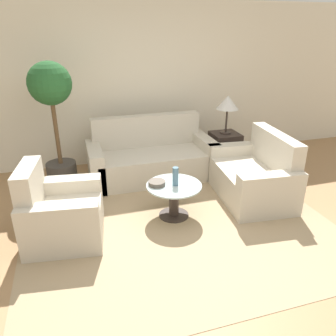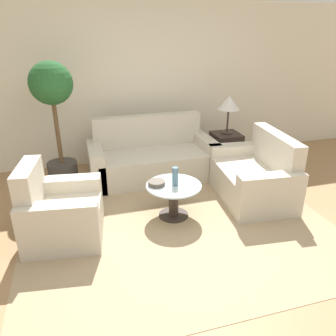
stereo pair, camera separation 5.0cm
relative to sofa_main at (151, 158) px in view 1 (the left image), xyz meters
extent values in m
plane|color=#9E754C|center=(-0.08, -2.03, -0.29)|extent=(14.00, 14.00, 0.00)
cube|color=beige|center=(-0.08, 0.81, 1.01)|extent=(10.00, 0.06, 2.60)
cube|color=tan|center=(-0.03, -1.29, -0.28)|extent=(3.57, 3.40, 0.01)
cube|color=beige|center=(0.00, -0.09, -0.08)|extent=(1.72, 0.87, 0.42)
cube|color=beige|center=(0.00, 0.26, 0.17)|extent=(1.72, 0.18, 0.92)
cube|color=beige|center=(-0.86, -0.09, 0.00)|extent=(0.20, 0.87, 0.58)
cube|color=beige|center=(0.86, -0.09, 0.00)|extent=(0.20, 0.87, 0.58)
cube|color=beige|center=(-1.32, -1.37, -0.08)|extent=(0.88, 0.73, 0.42)
cube|color=beige|center=(-1.63, -1.32, 0.15)|extent=(0.26, 0.65, 0.88)
cube|color=beige|center=(-1.36, -1.68, 0.00)|extent=(0.82, 0.31, 0.58)
cube|color=beige|center=(-1.28, -1.05, 0.00)|extent=(0.82, 0.31, 0.58)
cube|color=beige|center=(1.13, -1.09, -0.08)|extent=(0.93, 1.19, 0.42)
cube|color=beige|center=(1.45, -1.12, 0.16)|extent=(0.28, 1.13, 0.90)
cube|color=beige|center=(1.18, -0.53, 0.00)|extent=(0.84, 0.28, 0.58)
cube|color=beige|center=(1.08, -1.65, 0.00)|extent=(0.84, 0.28, 0.58)
cylinder|color=#332823|center=(-0.03, -1.29, -0.28)|extent=(0.37, 0.37, 0.02)
cylinder|color=#332823|center=(-0.03, -1.29, -0.08)|extent=(0.12, 0.12, 0.41)
cylinder|color=#B2C6C6|center=(-0.03, -1.29, 0.13)|extent=(0.68, 0.68, 0.02)
cube|color=#332823|center=(1.26, -0.01, 0.01)|extent=(0.44, 0.44, 0.59)
cylinder|color=#332823|center=(1.26, -0.01, 0.31)|extent=(0.18, 0.18, 0.02)
cylinder|color=#332823|center=(1.26, -0.01, 0.51)|extent=(0.03, 0.03, 0.38)
cone|color=beige|center=(1.26, -0.01, 0.81)|extent=(0.36, 0.36, 0.21)
cylinder|color=#3D3833|center=(-1.35, 0.04, -0.11)|extent=(0.43, 0.43, 0.35)
cylinder|color=brown|center=(-1.35, 0.04, 0.56)|extent=(0.06, 0.06, 0.98)
sphere|color=#235628|center=(-1.35, 0.04, 1.21)|extent=(0.58, 0.58, 0.58)
cylinder|color=slate|center=(-0.02, -1.30, 0.26)|extent=(0.07, 0.07, 0.23)
cylinder|color=brown|center=(-0.23, -1.23, 0.17)|extent=(0.20, 0.20, 0.05)
camera|label=1|loc=(-1.13, -4.66, 1.88)|focal=35.00mm
camera|label=2|loc=(-1.09, -4.68, 1.88)|focal=35.00mm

